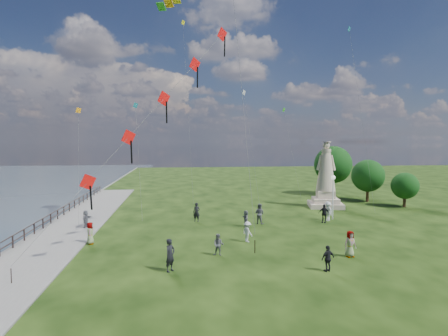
{
  "coord_description": "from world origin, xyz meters",
  "views": [
    {
      "loc": [
        -4.69,
        -21.61,
        7.6
      ],
      "look_at": [
        -1.0,
        8.0,
        5.5
      ],
      "focal_mm": 30.0,
      "sensor_mm": 36.0,
      "label": 1
    }
  ],
  "objects": [
    {
      "name": "tree_row",
      "position": [
        18.39,
        26.39,
        3.83
      ],
      "size": [
        8.32,
        15.03,
        7.0
      ],
      "color": "#382314",
      "rests_on": "ground"
    },
    {
      "name": "person_11",
      "position": [
        1.35,
        11.01,
        0.73
      ],
      "size": [
        0.6,
        1.37,
        1.47
      ],
      "primitive_type": "imported",
      "rotation": [
        0.0,
        0.0,
        4.72
      ],
      "color": "#595960",
      "rests_on": "ground"
    },
    {
      "name": "statue",
      "position": [
        12.38,
        19.76,
        2.88
      ],
      "size": [
        4.49,
        4.49,
        7.62
      ],
      "rotation": [
        0.0,
        0.0,
        -0.23
      ],
      "color": "#CAB198",
      "rests_on": "ground"
    },
    {
      "name": "person_4",
      "position": [
        6.57,
        1.43,
        0.87
      ],
      "size": [
        0.93,
        0.66,
        1.74
      ],
      "primitive_type": "imported",
      "rotation": [
        0.0,
        0.0,
        0.17
      ],
      "color": "#595960",
      "rests_on": "ground"
    },
    {
      "name": "small_kites",
      "position": [
        0.73,
        22.13,
        12.54
      ],
      "size": [
        30.71,
        16.16,
        23.32
      ],
      "color": "#157183",
      "rests_on": "ground"
    },
    {
      "name": "person_6",
      "position": [
        -2.94,
        13.59,
        0.91
      ],
      "size": [
        0.78,
        0.64,
        1.82
      ],
      "primitive_type": "imported",
      "rotation": [
        0.0,
        0.0,
        -0.37
      ],
      "color": "black",
      "rests_on": "ground"
    },
    {
      "name": "person_10",
      "position": [
        -11.17,
        6.74,
        0.82
      ],
      "size": [
        0.56,
        0.84,
        1.64
      ],
      "primitive_type": "imported",
      "rotation": [
        0.0,
        0.0,
        1.66
      ],
      "color": "#595960",
      "rests_on": "ground"
    },
    {
      "name": "person_7",
      "position": [
        2.8,
        11.96,
        0.95
      ],
      "size": [
        1.07,
        1.02,
        1.9
      ],
      "primitive_type": "imported",
      "rotation": [
        0.0,
        0.0,
        2.47
      ],
      "color": "#595960",
      "rests_on": "ground"
    },
    {
      "name": "person_0",
      "position": [
        -5.17,
        0.09,
        0.97
      ],
      "size": [
        0.8,
        0.84,
        1.94
      ],
      "primitive_type": "imported",
      "rotation": [
        0.0,
        0.0,
        0.89
      ],
      "color": "black",
      "rests_on": "ground"
    },
    {
      "name": "person_1",
      "position": [
        -2.03,
        2.78,
        0.73
      ],
      "size": [
        0.82,
        0.66,
        1.47
      ],
      "primitive_type": "imported",
      "rotation": [
        0.0,
        0.0,
        -0.36
      ],
      "color": "#595960",
      "rests_on": "ground"
    },
    {
      "name": "person_5",
      "position": [
        -12.68,
        11.89,
        0.77
      ],
      "size": [
        0.9,
        1.53,
        1.54
      ],
      "primitive_type": "imported",
      "rotation": [
        0.0,
        0.0,
        1.36
      ],
      "color": "#595960",
      "rests_on": "ground"
    },
    {
      "name": "person_3",
      "position": [
        4.01,
        -1.07,
        0.78
      ],
      "size": [
        1.01,
        0.74,
        1.55
      ],
      "primitive_type": "imported",
      "rotation": [
        0.0,
        0.0,
        3.48
      ],
      "color": "black",
      "rests_on": "ground"
    },
    {
      "name": "person_8",
      "position": [
        9.65,
        12.53,
        0.93
      ],
      "size": [
        0.87,
        1.31,
        1.86
      ],
      "primitive_type": "imported",
      "rotation": [
        0.0,
        0.0,
        -1.34
      ],
      "color": "silver",
      "rests_on": "ground"
    },
    {
      "name": "lamppost",
      "position": [
        10.38,
        13.08,
        3.11
      ],
      "size": [
        0.4,
        0.4,
        4.31
      ],
      "color": "silver",
      "rests_on": "ground"
    },
    {
      "name": "red_kite_train",
      "position": [
        -5.79,
        4.58,
        10.16
      ],
      "size": [
        12.82,
        9.35,
        16.48
      ],
      "color": "black",
      "rests_on": "ground"
    },
    {
      "name": "person_2",
      "position": [
        0.54,
        5.92,
        0.78
      ],
      "size": [
        0.92,
        1.13,
        1.56
      ],
      "primitive_type": "imported",
      "rotation": [
        0.0,
        0.0,
        2.05
      ],
      "color": "silver",
      "rests_on": "ground"
    },
    {
      "name": "waterfront",
      "position": [
        -15.24,
        8.99,
        -0.06
      ],
      "size": [
        200.0,
        200.0,
        1.51
      ],
      "color": "#2F3E46",
      "rests_on": "ground"
    },
    {
      "name": "person_9",
      "position": [
        8.93,
        11.69,
        0.87
      ],
      "size": [
        1.13,
        1.01,
        1.74
      ],
      "primitive_type": "imported",
      "rotation": [
        0.0,
        0.0,
        -0.61
      ],
      "color": "black",
      "rests_on": "ground"
    }
  ]
}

